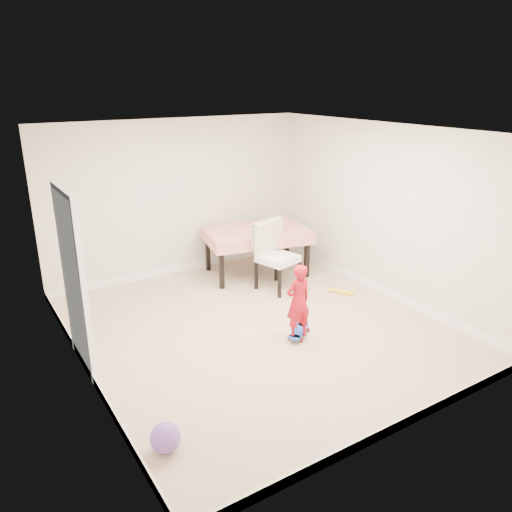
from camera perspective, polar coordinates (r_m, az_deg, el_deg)
ground at (r=6.82m, az=0.19°, el=-8.17°), size 5.00×5.00×0.00m
ceiling at (r=6.07m, az=0.22°, el=13.94°), size 4.50×5.00×0.04m
wall_back at (r=8.45m, az=-8.93°, el=6.50°), size 4.50×0.04×2.60m
wall_front at (r=4.57m, az=17.24°, el=-5.61°), size 4.50×0.04×2.60m
wall_left at (r=5.52m, az=-19.73°, el=-1.49°), size 0.04×5.00×2.60m
wall_right at (r=7.71m, az=14.38°, el=4.87°), size 0.04×5.00×2.60m
door at (r=5.89m, az=-20.04°, el=-3.08°), size 0.11×0.94×2.11m
baseboard_back at (r=8.81m, az=-8.54°, el=-1.36°), size 4.50×0.02×0.12m
baseboard_front at (r=5.19m, az=15.90°, el=-18.14°), size 4.50×0.02×0.12m
baseboard_left at (r=6.05m, az=-18.47°, el=-12.54°), size 0.02×5.00×0.12m
baseboard_right at (r=8.11m, az=13.70°, el=-3.63°), size 0.02×5.00×0.12m
dining_table at (r=8.51m, az=0.05°, el=0.52°), size 1.87×1.40×0.79m
dining_chair at (r=7.84m, az=2.55°, el=-0.07°), size 0.74×0.80×1.09m
skateboard at (r=6.62m, az=4.91°, el=-8.76°), size 0.55×0.48×0.08m
child at (r=6.34m, az=4.83°, el=-5.50°), size 0.36×0.24×0.99m
balloon at (r=4.83m, az=-10.33°, el=-19.77°), size 0.28×0.28×0.28m
foam_toy at (r=7.95m, az=9.68°, el=-4.04°), size 0.25×0.38×0.06m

